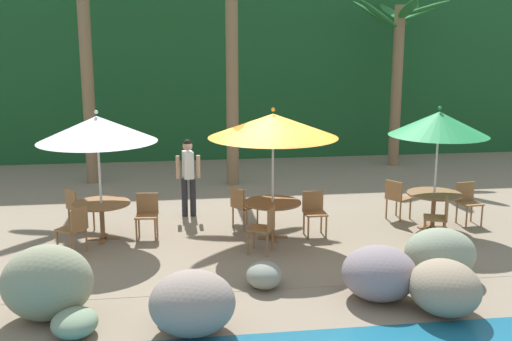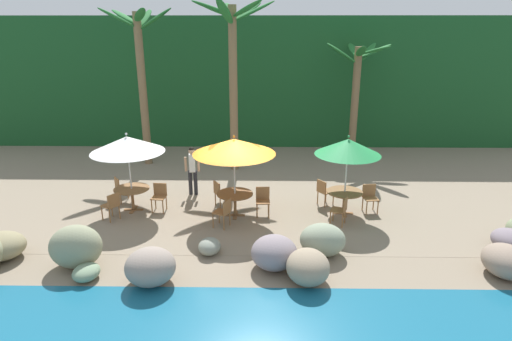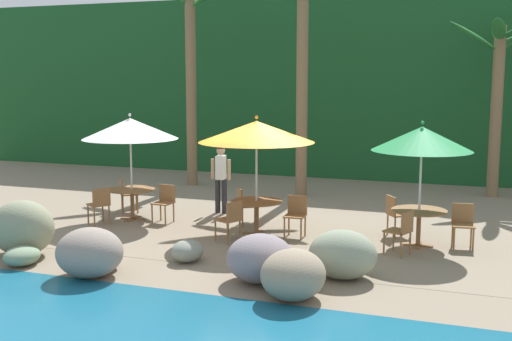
{
  "view_description": "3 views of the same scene",
  "coord_description": "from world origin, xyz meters",
  "px_view_note": "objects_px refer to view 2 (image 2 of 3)",
  "views": [
    {
      "loc": [
        -1.94,
        -11.37,
        3.84
      ],
      "look_at": [
        -0.3,
        0.42,
        1.24
      ],
      "focal_mm": 42.99,
      "sensor_mm": 36.0,
      "label": 1
    },
    {
      "loc": [
        0.77,
        -12.25,
        5.55
      ],
      "look_at": [
        0.57,
        0.36,
        1.3
      ],
      "focal_mm": 30.13,
      "sensor_mm": 36.0,
      "label": 2
    },
    {
      "loc": [
        4.42,
        -12.71,
        3.37
      ],
      "look_at": [
        -0.19,
        0.17,
        1.34
      ],
      "focal_mm": 44.69,
      "sensor_mm": 36.0,
      "label": 3
    }
  ],
  "objects_px": {
    "chair_white_left": "(112,204)",
    "dining_table_white": "(132,192)",
    "chair_green_seaward": "(370,196)",
    "chair_green_left": "(341,209)",
    "chair_orange_inland": "(220,192)",
    "chair_orange_seaward": "(263,199)",
    "chair_white_inland": "(121,188)",
    "chair_green_inland": "(324,190)",
    "palm_tree_nearest": "(141,67)",
    "palm_tree_second": "(233,57)",
    "chair_orange_left": "(224,211)",
    "umbrella_green": "(348,147)",
    "palm_tree_third": "(357,79)",
    "umbrella_orange": "(234,146)",
    "dining_table_orange": "(235,197)",
    "umbrella_white": "(127,144)",
    "waiter_in_white": "(192,167)",
    "chair_white_seaward": "(159,195)",
    "dining_table_green": "(345,195)"
  },
  "relations": [
    {
      "from": "umbrella_white",
      "to": "dining_table_green",
      "type": "height_order",
      "value": "umbrella_white"
    },
    {
      "from": "chair_green_seaward",
      "to": "chair_white_left",
      "type": "bearing_deg",
      "value": -174.25
    },
    {
      "from": "chair_green_left",
      "to": "chair_white_left",
      "type": "bearing_deg",
      "value": 178.03
    },
    {
      "from": "chair_white_left",
      "to": "dining_table_orange",
      "type": "relative_size",
      "value": 0.79
    },
    {
      "from": "chair_green_seaward",
      "to": "waiter_in_white",
      "type": "bearing_deg",
      "value": 166.86
    },
    {
      "from": "dining_table_white",
      "to": "umbrella_orange",
      "type": "distance_m",
      "value": 3.65
    },
    {
      "from": "chair_green_seaward",
      "to": "chair_green_inland",
      "type": "height_order",
      "value": "same"
    },
    {
      "from": "waiter_in_white",
      "to": "chair_orange_left",
      "type": "bearing_deg",
      "value": -63.24
    },
    {
      "from": "chair_white_seaward",
      "to": "chair_white_left",
      "type": "bearing_deg",
      "value": -147.97
    },
    {
      "from": "chair_orange_inland",
      "to": "chair_orange_left",
      "type": "height_order",
      "value": "same"
    },
    {
      "from": "chair_white_left",
      "to": "chair_white_seaward",
      "type": "bearing_deg",
      "value": 32.03
    },
    {
      "from": "dining_table_orange",
      "to": "chair_green_inland",
      "type": "distance_m",
      "value": 2.95
    },
    {
      "from": "chair_green_seaward",
      "to": "chair_green_left",
      "type": "xyz_separation_m",
      "value": [
        -1.06,
        -1.02,
        0.0
      ]
    },
    {
      "from": "dining_table_white",
      "to": "umbrella_orange",
      "type": "relative_size",
      "value": 0.43
    },
    {
      "from": "chair_green_left",
      "to": "palm_tree_second",
      "type": "bearing_deg",
      "value": 123.24
    },
    {
      "from": "palm_tree_third",
      "to": "chair_green_inland",
      "type": "bearing_deg",
      "value": -109.75
    },
    {
      "from": "chair_orange_left",
      "to": "chair_green_inland",
      "type": "xyz_separation_m",
      "value": [
        3.08,
        1.68,
        0.0
      ]
    },
    {
      "from": "dining_table_orange",
      "to": "palm_tree_second",
      "type": "height_order",
      "value": "palm_tree_second"
    },
    {
      "from": "dining_table_white",
      "to": "waiter_in_white",
      "type": "xyz_separation_m",
      "value": [
        1.7,
        1.37,
        0.37
      ]
    },
    {
      "from": "chair_orange_inland",
      "to": "chair_orange_seaward",
      "type": "bearing_deg",
      "value": -22.33
    },
    {
      "from": "umbrella_white",
      "to": "palm_tree_second",
      "type": "height_order",
      "value": "palm_tree_second"
    },
    {
      "from": "umbrella_orange",
      "to": "chair_green_left",
      "type": "bearing_deg",
      "value": -11.13
    },
    {
      "from": "waiter_in_white",
      "to": "chair_green_seaward",
      "type": "bearing_deg",
      "value": -13.14
    },
    {
      "from": "chair_orange_seaward",
      "to": "palm_tree_third",
      "type": "xyz_separation_m",
      "value": [
        3.97,
        6.31,
        2.9
      ]
    },
    {
      "from": "dining_table_orange",
      "to": "chair_orange_inland",
      "type": "height_order",
      "value": "chair_orange_inland"
    },
    {
      "from": "chair_orange_left",
      "to": "chair_green_left",
      "type": "bearing_deg",
      "value": 3.32
    },
    {
      "from": "chair_white_left",
      "to": "dining_table_white",
      "type": "bearing_deg",
      "value": 62.8
    },
    {
      "from": "umbrella_white",
      "to": "chair_green_left",
      "type": "height_order",
      "value": "umbrella_white"
    },
    {
      "from": "dining_table_green",
      "to": "chair_green_left",
      "type": "height_order",
      "value": "chair_green_left"
    },
    {
      "from": "chair_white_left",
      "to": "chair_orange_seaward",
      "type": "xyz_separation_m",
      "value": [
        4.5,
        0.5,
        0.0
      ]
    },
    {
      "from": "chair_green_inland",
      "to": "chair_green_left",
      "type": "height_order",
      "value": "same"
    },
    {
      "from": "chair_white_inland",
      "to": "chair_orange_seaward",
      "type": "bearing_deg",
      "value": -10.98
    },
    {
      "from": "dining_table_white",
      "to": "palm_tree_second",
      "type": "distance_m",
      "value": 6.42
    },
    {
      "from": "dining_table_white",
      "to": "umbrella_white",
      "type": "bearing_deg",
      "value": 0.0
    },
    {
      "from": "dining_table_white",
      "to": "chair_white_inland",
      "type": "distance_m",
      "value": 0.86
    },
    {
      "from": "chair_orange_seaward",
      "to": "dining_table_green",
      "type": "bearing_deg",
      "value": 2.11
    },
    {
      "from": "umbrella_green",
      "to": "palm_tree_third",
      "type": "height_order",
      "value": "palm_tree_third"
    },
    {
      "from": "chair_white_inland",
      "to": "chair_orange_inland",
      "type": "height_order",
      "value": "same"
    },
    {
      "from": "palm_tree_nearest",
      "to": "palm_tree_second",
      "type": "height_order",
      "value": "palm_tree_second"
    },
    {
      "from": "umbrella_green",
      "to": "chair_white_seaward",
      "type": "bearing_deg",
      "value": 178.11
    },
    {
      "from": "chair_orange_seaward",
      "to": "umbrella_green",
      "type": "relative_size",
      "value": 0.35
    },
    {
      "from": "chair_white_left",
      "to": "palm_tree_second",
      "type": "relative_size",
      "value": 0.13
    },
    {
      "from": "dining_table_white",
      "to": "chair_white_seaward",
      "type": "xyz_separation_m",
      "value": [
        0.85,
        0.02,
        -0.1
      ]
    },
    {
      "from": "chair_orange_inland",
      "to": "umbrella_green",
      "type": "xyz_separation_m",
      "value": [
        3.89,
        -0.47,
        1.64
      ]
    },
    {
      "from": "chair_orange_seaward",
      "to": "chair_white_inland",
      "type": "bearing_deg",
      "value": 169.02
    },
    {
      "from": "dining_table_orange",
      "to": "chair_green_inland",
      "type": "height_order",
      "value": "chair_green_inland"
    },
    {
      "from": "chair_orange_inland",
      "to": "chair_white_inland",
      "type": "bearing_deg",
      "value": 174.05
    },
    {
      "from": "palm_tree_nearest",
      "to": "dining_table_orange",
      "type": "bearing_deg",
      "value": -52.74
    },
    {
      "from": "chair_orange_seaward",
      "to": "chair_white_left",
      "type": "bearing_deg",
      "value": -173.7
    },
    {
      "from": "chair_orange_seaward",
      "to": "chair_white_seaward",
      "type": "bearing_deg",
      "value": 175.03
    }
  ]
}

